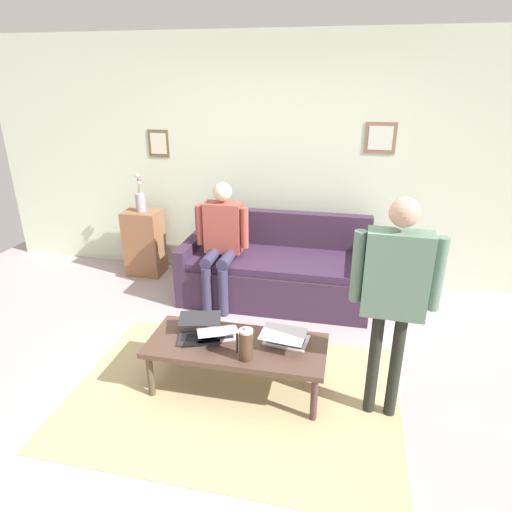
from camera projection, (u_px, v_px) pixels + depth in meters
ground_plane at (235, 386)px, 3.46m from camera, size 7.68×7.68×0.00m
area_rug at (234, 395)px, 3.36m from camera, size 2.45×1.70×0.01m
back_wall at (282, 163)px, 4.94m from camera, size 7.04×0.11×2.70m
couch at (276, 271)px, 4.75m from camera, size 1.95×0.86×0.88m
coffee_table at (237, 348)px, 3.31m from camera, size 1.34×0.57×0.40m
laptop_left at (217, 333)px, 3.34m from camera, size 0.41×0.43×0.14m
laptop_center at (285, 338)px, 3.28m from camera, size 0.36×0.36×0.14m
laptop_right at (200, 331)px, 3.38m from camera, size 0.39×0.39×0.12m
french_press at (246, 344)px, 3.08m from camera, size 0.12×0.10×0.26m
side_shelf at (144, 243)px, 5.30m from camera, size 0.42×0.32×0.79m
flower_vase at (140, 199)px, 5.10m from camera, size 0.11×0.11×0.44m
person_standing at (395, 285)px, 2.81m from camera, size 0.57×0.19×1.59m
person_seated at (221, 238)px, 4.48m from camera, size 0.55×0.51×1.28m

